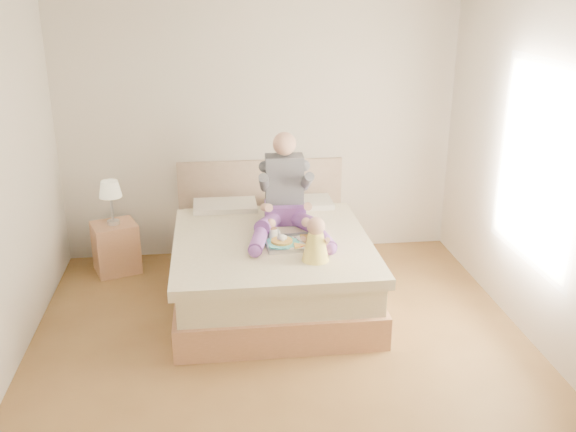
{
  "coord_description": "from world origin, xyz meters",
  "views": [
    {
      "loc": [
        -0.48,
        -4.27,
        2.73
      ],
      "look_at": [
        0.15,
        0.98,
        0.79
      ],
      "focal_mm": 40.0,
      "sensor_mm": 36.0,
      "label": 1
    }
  ],
  "objects": [
    {
      "name": "baby",
      "position": [
        0.31,
        0.41,
        0.76
      ],
      "size": [
        0.25,
        0.33,
        0.37
      ],
      "rotation": [
        0.0,
        0.0,
        -0.26
      ],
      "color": "#FFE750",
      "rests_on": "bed"
    },
    {
      "name": "lamp",
      "position": [
        -1.47,
        1.72,
        0.83
      ],
      "size": [
        0.21,
        0.21,
        0.44
      ],
      "color": "#B4B5BB",
      "rests_on": "nightstand"
    },
    {
      "name": "tray",
      "position": [
        0.17,
        0.75,
        0.64
      ],
      "size": [
        0.49,
        0.39,
        0.14
      ],
      "rotation": [
        0.0,
        0.0,
        0.05
      ],
      "color": "#B4B5BB",
      "rests_on": "bed"
    },
    {
      "name": "bed",
      "position": [
        0.0,
        1.08,
        0.32
      ],
      "size": [
        1.7,
        2.18,
        1.0
      ],
      "color": "#9F6C4A",
      "rests_on": "ground"
    },
    {
      "name": "adult",
      "position": [
        0.16,
        1.19,
        0.86
      ],
      "size": [
        0.74,
        1.05,
        0.87
      ],
      "rotation": [
        0.0,
        0.0,
        -0.04
      ],
      "color": "#663789",
      "rests_on": "bed"
    },
    {
      "name": "room",
      "position": [
        0.08,
        0.01,
        1.51
      ],
      "size": [
        4.02,
        4.22,
        2.71
      ],
      "color": "brown",
      "rests_on": "ground"
    },
    {
      "name": "nightstand",
      "position": [
        -1.47,
        1.74,
        0.25
      ],
      "size": [
        0.51,
        0.48,
        0.5
      ],
      "rotation": [
        0.0,
        0.0,
        0.35
      ],
      "color": "#9F6C4A",
      "rests_on": "ground"
    }
  ]
}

